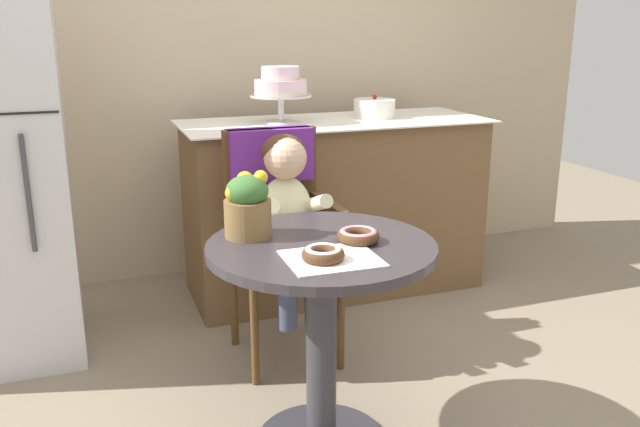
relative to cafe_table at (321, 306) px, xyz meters
The scene contains 11 objects.
back_wall 2.03m from the cafe_table, 90.00° to the left, with size 4.80×0.10×2.70m, color #C1AD8E.
cafe_table is the anchor object (origin of this frame).
wicker_chair 0.75m from the cafe_table, 84.38° to the left, with size 0.42×0.45×0.95m.
seated_child 0.61m from the cafe_table, 82.89° to the left, with size 0.27×0.32×0.73m.
paper_napkin 0.26m from the cafe_table, 98.79° to the right, with size 0.27×0.23×0.00m, color white.
donut_front 0.26m from the cafe_table, 15.12° to the right, with size 0.13×0.13×0.04m.
donut_mid 0.29m from the cafe_table, 108.48° to the right, with size 0.12×0.12×0.04m.
flower_vase 0.40m from the cafe_table, 143.71° to the left, with size 0.15×0.15×0.21m.
display_counter 1.41m from the cafe_table, 67.07° to the left, with size 1.56×0.62×0.90m.
tiered_cake_stand 1.45m from the cafe_table, 78.43° to the left, with size 0.30×0.30×0.28m.
round_layer_cake 1.61m from the cafe_table, 59.61° to the left, with size 0.22×0.22×0.12m.
Camera 1 is at (-0.68, -1.85, 1.38)m, focal length 37.54 mm.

